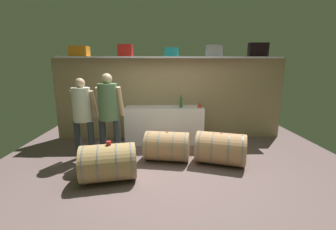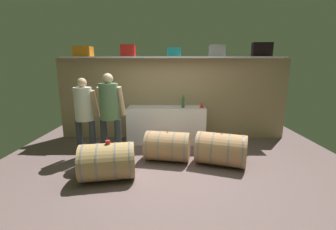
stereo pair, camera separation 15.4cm
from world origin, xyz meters
TOP-DOWN VIEW (x-y plane):
  - ground_plane at (0.00, 0.51)m, footprint 6.75×7.24m
  - back_wall_panel at (0.00, 2.02)m, footprint 5.55×0.10m
  - high_shelf_board at (0.00, 1.87)m, footprint 5.11×0.40m
  - toolcase_orange at (-2.07, 1.87)m, footprint 0.43×0.29m
  - toolcase_red at (-1.03, 1.87)m, footprint 0.33×0.22m
  - toolcase_teal at (0.02, 1.87)m, footprint 0.32×0.26m
  - toolcase_grey at (1.01, 1.87)m, footprint 0.34×0.27m
  - toolcase_black at (2.04, 1.87)m, footprint 0.44×0.21m
  - work_cabinet at (-0.15, 1.67)m, footprint 1.80×0.58m
  - wine_bottle_green at (0.23, 1.58)m, footprint 0.07×0.07m
  - wine_glass at (0.26, 1.78)m, footprint 0.08×0.08m
  - red_funnel at (0.66, 1.59)m, footprint 0.11×0.11m
  - wine_barrel_near at (-1.06, -0.15)m, footprint 0.94×0.73m
  - wine_barrel_far at (-0.11, 0.59)m, footprint 0.91×0.69m
  - wine_barrel_flank at (0.87, 0.40)m, footprint 1.03×0.84m
  - tasting_cup at (-1.04, -0.15)m, footprint 0.07×0.07m
  - winemaker_pouring at (-1.70, 0.71)m, footprint 0.49×0.40m
  - visitor_tasting at (-1.20, 0.64)m, footprint 0.53×0.47m

SIDE VIEW (x-z plane):
  - ground_plane at x=0.00m, z-range -0.02..0.00m
  - wine_barrel_far at x=-0.11m, z-range 0.00..0.57m
  - wine_barrel_near at x=-1.06m, z-range 0.00..0.60m
  - wine_barrel_flank at x=0.87m, z-range 0.00..0.60m
  - work_cabinet at x=-0.15m, z-range 0.00..0.85m
  - tasting_cup at x=-1.04m, z-range 0.60..0.65m
  - red_funnel at x=0.66m, z-range 0.85..0.97m
  - wine_glass at x=0.26m, z-range 0.87..1.00m
  - winemaker_pouring at x=-1.70m, z-range 0.18..1.75m
  - back_wall_panel at x=0.00m, z-range 0.00..1.96m
  - wine_bottle_green at x=0.23m, z-range 0.84..1.13m
  - visitor_tasting at x=-1.20m, z-range 0.19..1.85m
  - high_shelf_board at x=0.00m, z-range 1.96..1.99m
  - toolcase_teal at x=0.02m, z-range 1.99..2.19m
  - toolcase_orange at x=-2.07m, z-range 1.99..2.22m
  - toolcase_grey at x=1.01m, z-range 1.99..2.25m
  - toolcase_red at x=-1.03m, z-range 1.99..2.26m
  - toolcase_black at x=2.04m, z-range 1.99..2.30m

